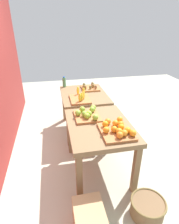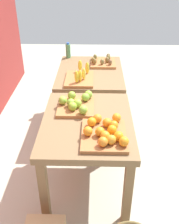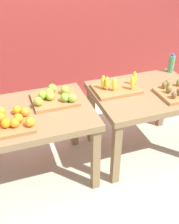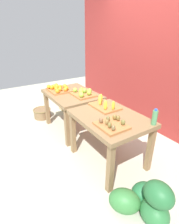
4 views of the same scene
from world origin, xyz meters
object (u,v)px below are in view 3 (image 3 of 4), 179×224
object	(u,v)px
display_table_left	(34,122)
display_table_right	(146,100)
apple_bin	(54,97)
orange_bin	(5,122)
water_bottle	(171,64)
kiwi_bin	(177,92)
banana_crate	(117,87)

from	to	relation	value
display_table_left	display_table_right	distance (m)	1.12
display_table_right	apple_bin	world-z (taller)	apple_bin
display_table_left	orange_bin	distance (m)	0.32
apple_bin	water_bottle	world-z (taller)	water_bottle
display_table_right	kiwi_bin	distance (m)	0.31
banana_crate	water_bottle	size ratio (longest dim) A/B	2.13
banana_crate	kiwi_bin	xyz separation A→B (m)	(0.50, -0.27, -0.01)
orange_bin	water_bottle	xyz separation A→B (m)	(1.82, 0.46, 0.05)
display_table_right	apple_bin	distance (m)	0.92
kiwi_bin	water_bottle	xyz separation A→B (m)	(0.24, 0.47, 0.07)
apple_bin	water_bottle	xyz separation A→B (m)	(1.36, 0.20, 0.05)
kiwi_bin	apple_bin	bearing A→B (deg)	166.50
display_table_left	banana_crate	size ratio (longest dim) A/B	2.34
orange_bin	water_bottle	size ratio (longest dim) A/B	2.16
kiwi_bin	water_bottle	bearing A→B (deg)	63.21
orange_bin	banana_crate	bearing A→B (deg)	13.64
orange_bin	kiwi_bin	distance (m)	1.59
apple_bin	banana_crate	distance (m)	0.62
orange_bin	apple_bin	xyz separation A→B (m)	(0.46, 0.26, -0.00)
apple_bin	display_table_right	bearing A→B (deg)	-7.02
display_table_right	orange_bin	world-z (taller)	orange_bin
display_table_left	orange_bin	bearing A→B (deg)	-147.42
display_table_right	kiwi_bin	size ratio (longest dim) A/B	2.89
display_table_left	kiwi_bin	bearing A→B (deg)	-6.76
display_table_right	banana_crate	world-z (taller)	banana_crate
banana_crate	kiwi_bin	bearing A→B (deg)	-28.19
display_table_left	display_table_right	bearing A→B (deg)	0.00
apple_bin	orange_bin	bearing A→B (deg)	-150.23
banana_crate	kiwi_bin	size ratio (longest dim) A/B	1.24
apple_bin	water_bottle	size ratio (longest dim) A/B	1.96
display_table_left	apple_bin	bearing A→B (deg)	26.56
banana_crate	kiwi_bin	distance (m)	0.57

